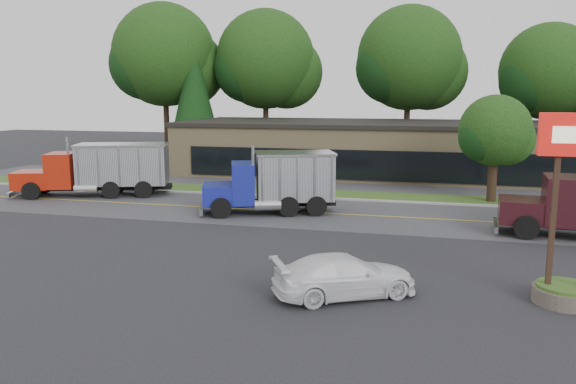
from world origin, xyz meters
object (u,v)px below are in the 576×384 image
at_px(dump_truck_red, 102,168).
at_px(bilo_sign, 569,241).
at_px(dump_truck_blue, 277,181).
at_px(rally_car, 345,276).

bearing_deg(dump_truck_red, bilo_sign, 132.31).
bearing_deg(dump_truck_blue, rally_car, 94.74).
xyz_separation_m(bilo_sign, rally_car, (-6.80, -1.04, -1.34)).
bearing_deg(rally_car, dump_truck_blue, -4.92).
height_order(dump_truck_blue, rally_car, dump_truck_blue).
distance_m(bilo_sign, dump_truck_blue, 16.61).
height_order(bilo_sign, dump_truck_red, bilo_sign).
relative_size(dump_truck_red, rally_car, 2.10).
xyz_separation_m(dump_truck_blue, rally_car, (5.61, -12.09, -1.11)).
xyz_separation_m(dump_truck_red, dump_truck_blue, (12.33, -2.41, -0.01)).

